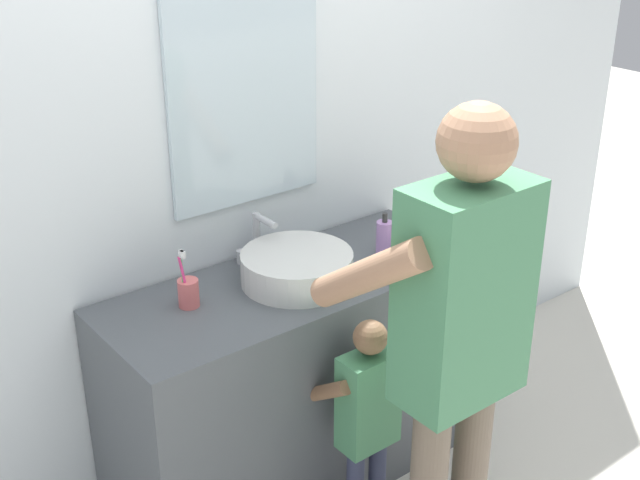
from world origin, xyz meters
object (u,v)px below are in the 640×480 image
(child_toddler, at_px, (367,412))
(adult_parent, at_px, (458,323))
(toothbrush_cup, at_px, (188,291))
(soap_bottle, at_px, (384,237))

(child_toddler, bearing_deg, adult_parent, -78.58)
(toothbrush_cup, bearing_deg, child_toddler, -50.48)
(soap_bottle, bearing_deg, toothbrush_cup, 172.53)
(soap_bottle, height_order, child_toddler, soap_bottle)
(soap_bottle, xyz_separation_m, child_toddler, (-0.39, -0.36, -0.40))
(soap_bottle, xyz_separation_m, adult_parent, (-0.33, -0.68, 0.06))
(toothbrush_cup, height_order, adult_parent, adult_parent)
(soap_bottle, bearing_deg, child_toddler, -137.05)
(adult_parent, bearing_deg, child_toddler, 101.42)
(toothbrush_cup, xyz_separation_m, soap_bottle, (0.77, -0.10, 0.01))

